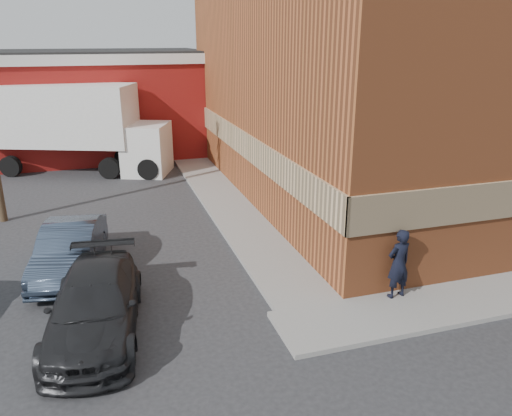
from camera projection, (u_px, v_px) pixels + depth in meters
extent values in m
plane|color=#28282B|center=(287.00, 313.00, 12.00)|extent=(90.00, 90.00, 0.00)
cube|color=#A8532B|center=(402.00, 81.00, 21.06)|extent=(14.00, 18.00, 9.00)
cube|color=#D3B082|center=(242.00, 143.00, 19.78)|extent=(0.08, 18.16, 1.00)
cube|color=gray|center=(222.00, 198.00, 20.27)|extent=(1.80, 18.00, 0.12)
cube|color=maroon|center=(58.00, 109.00, 27.53)|extent=(16.00, 8.00, 5.00)
cube|color=silver|center=(51.00, 57.00, 26.64)|extent=(16.30, 8.30, 0.50)
cube|color=black|center=(50.00, 51.00, 26.54)|extent=(16.00, 8.00, 0.10)
imported|color=black|center=(399.00, 264.00, 12.24)|extent=(0.71, 0.53, 1.80)
imported|color=#2E3B4E|center=(70.00, 249.00, 13.88)|extent=(2.12, 4.36, 1.38)
imported|color=black|center=(95.00, 306.00, 11.00)|extent=(2.45, 4.85, 1.35)
cube|color=white|center=(64.00, 115.00, 23.65)|extent=(7.03, 4.83, 2.83)
cube|color=#206C1C|center=(52.00, 129.00, 22.55)|extent=(5.87, 2.35, 0.87)
cube|color=white|center=(154.00, 149.00, 23.87)|extent=(2.70, 2.95, 2.39)
cylinder|color=black|center=(11.00, 166.00, 23.54)|extent=(1.03, 0.66, 0.98)
cylinder|color=black|center=(34.00, 156.00, 25.59)|extent=(1.03, 0.66, 0.98)
cylinder|color=black|center=(110.00, 168.00, 23.20)|extent=(1.03, 0.66, 0.98)
cylinder|color=black|center=(125.00, 158.00, 25.25)|extent=(1.03, 0.66, 0.98)
cylinder|color=black|center=(149.00, 169.00, 23.07)|extent=(1.03, 0.66, 0.98)
cylinder|color=black|center=(161.00, 158.00, 25.12)|extent=(1.03, 0.66, 0.98)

